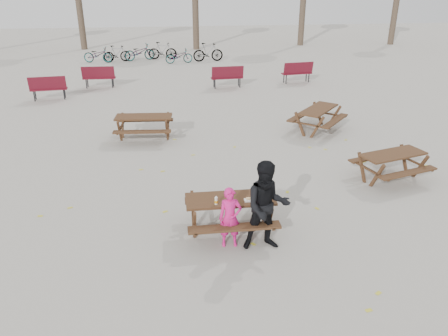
{
  "coord_description": "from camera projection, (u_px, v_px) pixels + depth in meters",
  "views": [
    {
      "loc": [
        -1.12,
        -7.72,
        4.89
      ],
      "look_at": [
        0.0,
        1.0,
        1.0
      ],
      "focal_mm": 35.0,
      "sensor_mm": 36.0,
      "label": 1
    }
  ],
  "objects": [
    {
      "name": "ground",
      "position": [
        230.0,
        231.0,
        9.11
      ],
      "size": [
        80.0,
        80.0,
        0.0
      ],
      "primitive_type": "plane",
      "color": "gray",
      "rests_on": "ground"
    },
    {
      "name": "main_picnic_table",
      "position": [
        230.0,
        206.0,
        8.87
      ],
      "size": [
        1.8,
        1.45,
        0.78
      ],
      "color": "#331B12",
      "rests_on": "ground"
    },
    {
      "name": "food_tray",
      "position": [
        249.0,
        200.0,
        8.68
      ],
      "size": [
        0.18,
        0.11,
        0.03
      ],
      "primitive_type": "cube",
      "color": "white",
      "rests_on": "main_picnic_table"
    },
    {
      "name": "bread_roll",
      "position": [
        249.0,
        198.0,
        8.66
      ],
      "size": [
        0.14,
        0.06,
        0.05
      ],
      "primitive_type": "ellipsoid",
      "color": "tan",
      "rests_on": "food_tray"
    },
    {
      "name": "soda_bottle",
      "position": [
        216.0,
        201.0,
        8.53
      ],
      "size": [
        0.07,
        0.07,
        0.17
      ],
      "color": "silver",
      "rests_on": "main_picnic_table"
    },
    {
      "name": "child",
      "position": [
        230.0,
        218.0,
        8.4
      ],
      "size": [
        0.46,
        0.31,
        1.23
      ],
      "primitive_type": "imported",
      "rotation": [
        0.0,
        0.0,
        -0.04
      ],
      "color": "#D81B77",
      "rests_on": "ground"
    },
    {
      "name": "adult",
      "position": [
        267.0,
        206.0,
        8.21
      ],
      "size": [
        0.89,
        0.7,
        1.81
      ],
      "primitive_type": "imported",
      "rotation": [
        0.0,
        0.0,
        -0.01
      ],
      "color": "black",
      "rests_on": "ground"
    },
    {
      "name": "picnic_table_east",
      "position": [
        391.0,
        166.0,
        11.26
      ],
      "size": [
        2.02,
        1.8,
        0.73
      ],
      "primitive_type": null,
      "rotation": [
        0.0,
        0.0,
        0.28
      ],
      "color": "#331B12",
      "rests_on": "ground"
    },
    {
      "name": "picnic_table_north",
      "position": [
        144.0,
        128.0,
        14.09
      ],
      "size": [
        1.89,
        1.57,
        0.77
      ],
      "primitive_type": null,
      "rotation": [
        0.0,
        0.0,
        -0.08
      ],
      "color": "#331B12",
      "rests_on": "ground"
    },
    {
      "name": "picnic_table_far",
      "position": [
        318.0,
        120.0,
        14.83
      ],
      "size": [
        2.31,
        2.34,
        0.78
      ],
      "primitive_type": null,
      "rotation": [
        0.0,
        0.0,
        0.85
      ],
      "color": "#331B12",
      "rests_on": "ground"
    },
    {
      "name": "park_bench_row",
      "position": [
        172.0,
        78.0,
        20.28
      ],
      "size": [
        12.97,
        2.58,
        1.03
      ],
      "color": "maroon",
      "rests_on": "ground"
    },
    {
      "name": "bicycle_row",
      "position": [
        151.0,
        53.0,
        26.83
      ],
      "size": [
        8.53,
        2.34,
        1.11
      ],
      "color": "black",
      "rests_on": "ground"
    },
    {
      "name": "fallen_leaves",
      "position": [
        236.0,
        179.0,
        11.43
      ],
      "size": [
        11.0,
        11.0,
        0.01
      ],
      "primitive_type": null,
      "color": "gold",
      "rests_on": "ground"
    }
  ]
}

